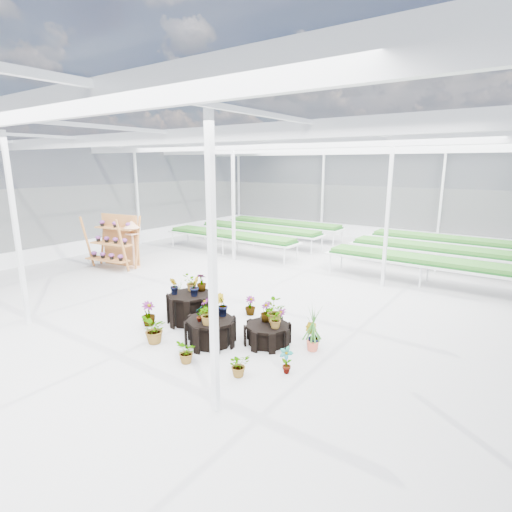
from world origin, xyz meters
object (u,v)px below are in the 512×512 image
Objects in this scene: plinth_tall at (190,308)px; plinth_low at (268,334)px; bird_table at (133,245)px; plinth_mid at (211,331)px; shelf_rack at (112,242)px.

plinth_tall reaches higher than plinth_low.
plinth_tall is 6.00m from bird_table.
plinth_tall reaches higher than plinth_mid.
plinth_mid is 0.60× the size of bird_table.
bird_table reaches higher than plinth_tall.
plinth_low is at bearing 34.99° from plinth_mid.
bird_table is at bearing 24.12° from shelf_rack.
shelf_rack is at bearing -150.84° from bird_table.
bird_table is (-5.40, 2.56, 0.52)m from plinth_tall.
shelf_rack is (-7.23, 2.74, 0.69)m from plinth_mid.
shelf_rack is at bearing 160.46° from plinth_tall.
plinth_tall is 0.60× the size of bird_table.
plinth_mid is (1.20, -0.60, -0.08)m from plinth_tall.
plinth_mid is 1.09× the size of plinth_low.
shelf_rack reaches higher than bird_table.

